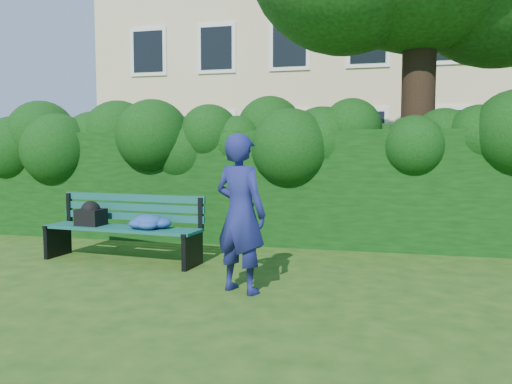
# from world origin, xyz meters

# --- Properties ---
(ground) EXTENTS (80.00, 80.00, 0.00)m
(ground) POSITION_xyz_m (0.00, 0.00, 0.00)
(ground) COLOR #244A13
(ground) RESTS_ON ground
(apartment_building) EXTENTS (16.00, 8.08, 12.00)m
(apartment_building) POSITION_xyz_m (-0.00, 13.99, 6.00)
(apartment_building) COLOR beige
(apartment_building) RESTS_ON ground
(hedge) EXTENTS (10.00, 1.00, 1.80)m
(hedge) POSITION_xyz_m (0.00, 2.20, 0.90)
(hedge) COLOR black
(hedge) RESTS_ON ground
(park_bench) EXTENTS (2.25, 0.76, 0.89)m
(park_bench) POSITION_xyz_m (-1.76, 0.31, 0.50)
(park_bench) COLOR #0E4846
(park_bench) RESTS_ON ground
(man_reading) EXTENTS (0.72, 0.60, 1.67)m
(man_reading) POSITION_xyz_m (0.16, -0.75, 0.84)
(man_reading) COLOR navy
(man_reading) RESTS_ON ground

